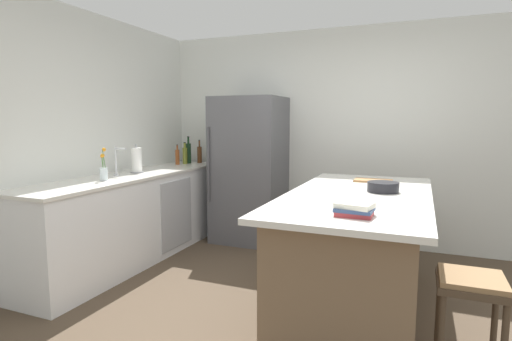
% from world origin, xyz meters
% --- Properties ---
extents(ground_plane, '(7.20, 7.20, 0.00)m').
position_xyz_m(ground_plane, '(0.00, 0.00, 0.00)').
color(ground_plane, '#4C3D2D').
extents(wall_rear, '(6.00, 0.10, 2.60)m').
position_xyz_m(wall_rear, '(0.00, 2.25, 1.30)').
color(wall_rear, silver).
rests_on(wall_rear, ground_plane).
extents(wall_left, '(0.10, 6.00, 2.60)m').
position_xyz_m(wall_left, '(-2.45, 0.00, 1.30)').
color(wall_left, silver).
rests_on(wall_left, ground_plane).
extents(counter_run_left, '(0.66, 2.77, 0.94)m').
position_xyz_m(counter_run_left, '(-2.08, 0.73, 0.47)').
color(counter_run_left, white).
rests_on(counter_run_left, ground_plane).
extents(kitchen_island, '(1.07, 2.21, 0.93)m').
position_xyz_m(kitchen_island, '(0.32, 0.48, 0.47)').
color(kitchen_island, '#7A6047').
rests_on(kitchen_island, ground_plane).
extents(refrigerator, '(0.83, 0.72, 1.79)m').
position_xyz_m(refrigerator, '(-1.21, 1.86, 0.89)').
color(refrigerator, '#56565B').
rests_on(refrigerator, ground_plane).
extents(bar_stool, '(0.36, 0.36, 0.64)m').
position_xyz_m(bar_stool, '(1.06, -0.26, 0.52)').
color(bar_stool, '#473828').
rests_on(bar_stool, ground_plane).
extents(sink_faucet, '(0.15, 0.05, 0.30)m').
position_xyz_m(sink_faucet, '(-2.13, 0.55, 1.09)').
color(sink_faucet, silver).
rests_on(sink_faucet, counter_run_left).
extents(flower_vase, '(0.07, 0.07, 0.31)m').
position_xyz_m(flower_vase, '(-2.02, 0.24, 1.03)').
color(flower_vase, silver).
rests_on(flower_vase, counter_run_left).
extents(paper_towel_roll, '(0.14, 0.14, 0.31)m').
position_xyz_m(paper_towel_roll, '(-2.10, 0.83, 1.07)').
color(paper_towel_roll, gray).
rests_on(paper_towel_roll, counter_run_left).
extents(syrup_bottle, '(0.06, 0.06, 0.31)m').
position_xyz_m(syrup_bottle, '(-2.00, 2.01, 1.05)').
color(syrup_bottle, '#5B3319').
rests_on(syrup_bottle, counter_run_left).
extents(wine_bottle, '(0.07, 0.07, 0.36)m').
position_xyz_m(wine_bottle, '(-2.11, 1.91, 1.08)').
color(wine_bottle, '#19381E').
rests_on(wine_bottle, counter_run_left).
extents(olive_oil_bottle, '(0.06, 0.06, 0.29)m').
position_xyz_m(olive_oil_bottle, '(-2.11, 1.81, 1.05)').
color(olive_oil_bottle, olive).
rests_on(olive_oil_bottle, counter_run_left).
extents(vinegar_bottle, '(0.05, 0.05, 0.26)m').
position_xyz_m(vinegar_bottle, '(-2.16, 1.72, 1.04)').
color(vinegar_bottle, '#994C23').
rests_on(vinegar_bottle, counter_run_left).
extents(cookbook_stack, '(0.24, 0.20, 0.08)m').
position_xyz_m(cookbook_stack, '(0.41, -0.30, 0.97)').
color(cookbook_stack, '#A83338').
rests_on(cookbook_stack, kitchen_island).
extents(mixing_bowl, '(0.25, 0.25, 0.08)m').
position_xyz_m(mixing_bowl, '(0.49, 0.63, 0.97)').
color(mixing_bowl, black).
rests_on(mixing_bowl, kitchen_island).
extents(cutting_board, '(0.34, 0.21, 0.02)m').
position_xyz_m(cutting_board, '(0.36, 1.17, 0.94)').
color(cutting_board, '#9E7042').
rests_on(cutting_board, kitchen_island).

